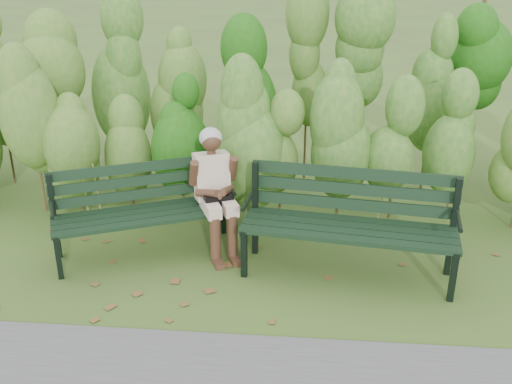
{
  "coord_description": "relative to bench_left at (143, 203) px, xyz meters",
  "views": [
    {
      "loc": [
        0.48,
        -5.01,
        3.06
      ],
      "look_at": [
        0.0,
        0.35,
        0.75
      ],
      "focal_mm": 42.0,
      "sensor_mm": 36.0,
      "label": 1
    }
  ],
  "objects": [
    {
      "name": "seated_woman",
      "position": [
        0.73,
        0.12,
        0.19
      ],
      "size": [
        0.6,
        0.79,
        1.29
      ],
      "color": "beige",
      "rests_on": "ground"
    },
    {
      "name": "bench_right",
      "position": [
        2.09,
        -0.22,
        0.05
      ],
      "size": [
        2.09,
        0.92,
        1.01
      ],
      "color": "black",
      "rests_on": "ground"
    },
    {
      "name": "ground",
      "position": [
        1.17,
        -0.45,
        -0.54
      ],
      "size": [
        80.0,
        80.0,
        0.0
      ],
      "primitive_type": "plane",
      "color": "#3A4C23"
    },
    {
      "name": "bench_left",
      "position": [
        0.0,
        0.0,
        0.0
      ],
      "size": [
        1.92,
        1.28,
        0.92
      ],
      "color": "black",
      "rests_on": "ground"
    },
    {
      "name": "leaf_litter",
      "position": [
        0.68,
        -0.85,
        -0.54
      ],
      "size": [
        6.05,
        2.28,
        0.01
      ],
      "color": "brown",
      "rests_on": "ground"
    },
    {
      "name": "hedge_band",
      "position": [
        1.17,
        1.42,
        0.72
      ],
      "size": [
        11.04,
        1.67,
        2.42
      ],
      "color": "#47381E",
      "rests_on": "ground"
    }
  ]
}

